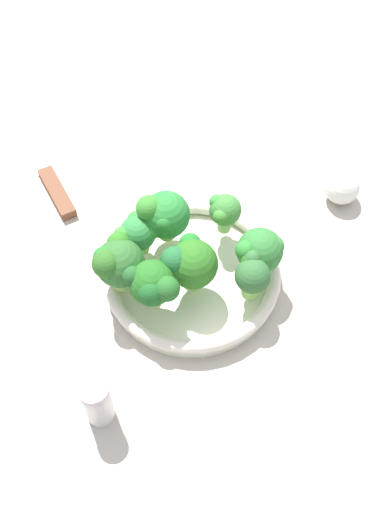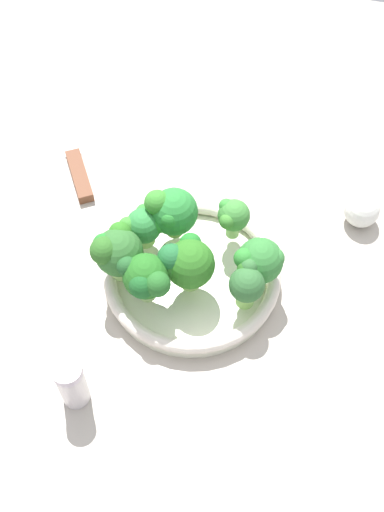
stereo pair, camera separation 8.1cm
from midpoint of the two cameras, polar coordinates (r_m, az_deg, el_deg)
The scene contains 13 objects.
ground_plane at distance 89.54cm, azimuth 0.79°, elevation -0.65°, with size 130.00×130.00×2.50cm, color #AFA698.
bowl at distance 85.00cm, azimuth 2.73°, elevation -1.91°, with size 23.35×23.35×3.17cm.
broccoli_floret_0 at distance 83.53cm, azimuth -1.51°, elevation 2.52°, with size 6.15×5.48×5.69cm.
broccoli_floret_1 at distance 77.34cm, azimuth -1.15°, elevation -2.21°, with size 7.16×6.23×7.36cm.
broccoli_floret_2 at distance 78.54cm, azimuth 7.82°, elevation -2.57°, with size 4.43×5.12×6.37cm.
broccoli_floret_3 at distance 80.55cm, azimuth 8.88°, elevation -0.66°, with size 6.14×5.88×6.82cm.
broccoli_floret_4 at distance 79.42cm, azimuth -3.84°, elevation 0.23°, with size 6.24×6.47×7.96cm.
broccoli_floret_5 at distance 78.88cm, azimuth 2.45°, elevation -0.83°, with size 7.08×6.88×7.46cm.
broccoli_floret_6 at distance 84.05cm, azimuth 6.37°, elevation 3.31°, with size 4.30×4.72×6.20cm.
broccoli_floret_7 at distance 83.20cm, azimuth 1.18°, elevation 3.72°, with size 7.27×6.31×7.84cm.
knife at distance 100.46cm, azimuth -8.20°, elevation 8.76°, with size 16.38×23.68×1.50cm.
garlic_bulb at distance 94.21cm, azimuth 17.18°, elevation 3.72°, with size 4.94×4.94×4.94cm, color white.
pepper_shaker at distance 75.94cm, azimuth -7.56°, elevation -11.32°, with size 3.50×3.50×8.04cm.
Camera 2 is at (15.16, -47.03, 73.70)cm, focal length 45.28 mm.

